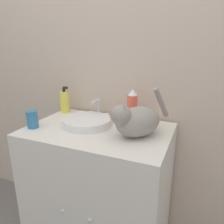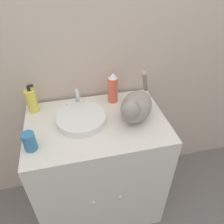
# 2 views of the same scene
# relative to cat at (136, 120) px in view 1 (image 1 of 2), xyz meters

# --- Properties ---
(wall_back) EXTENTS (6.00, 0.05, 2.50)m
(wall_back) POSITION_rel_cat_xyz_m (-0.23, 0.34, 0.29)
(wall_back) COLOR #C6B29E
(wall_back) RESTS_ON ground_plane
(vanity_cabinet) EXTENTS (0.84, 0.57, 0.87)m
(vanity_cabinet) POSITION_rel_cat_xyz_m (-0.23, 0.02, -0.52)
(vanity_cabinet) COLOR silver
(vanity_cabinet) RESTS_ON ground_plane
(sink_basin) EXTENTS (0.29, 0.29, 0.04)m
(sink_basin) POSITION_rel_cat_xyz_m (-0.32, 0.04, -0.07)
(sink_basin) COLOR white
(sink_basin) RESTS_ON vanity_cabinet
(faucet) EXTENTS (0.15, 0.12, 0.13)m
(faucet) POSITION_rel_cat_xyz_m (-0.32, 0.19, -0.03)
(faucet) COLOR silver
(faucet) RESTS_ON vanity_cabinet
(cat) EXTENTS (0.29, 0.35, 0.25)m
(cat) POSITION_rel_cat_xyz_m (0.00, 0.00, 0.00)
(cat) COLOR gray
(cat) RESTS_ON vanity_cabinet
(soap_bottle) EXTENTS (0.06, 0.06, 0.19)m
(soap_bottle) POSITION_rel_cat_xyz_m (-0.60, 0.22, -0.01)
(soap_bottle) COLOR #EADB4C
(soap_bottle) RESTS_ON vanity_cabinet
(spray_bottle) EXTENTS (0.06, 0.06, 0.21)m
(spray_bottle) POSITION_rel_cat_xyz_m (-0.09, 0.21, 0.01)
(spray_bottle) COLOR #EF6047
(spray_bottle) RESTS_ON vanity_cabinet
(cup) EXTENTS (0.07, 0.07, 0.10)m
(cup) POSITION_rel_cat_xyz_m (-0.60, -0.11, -0.04)
(cup) COLOR teal
(cup) RESTS_ON vanity_cabinet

